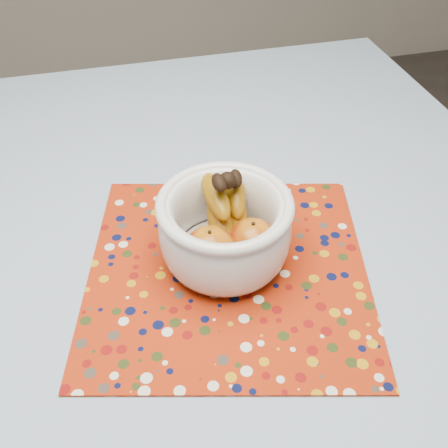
# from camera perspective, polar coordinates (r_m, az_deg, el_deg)

# --- Properties ---
(table) EXTENTS (1.20, 1.20, 0.75)m
(table) POSITION_cam_1_polar(r_m,az_deg,el_deg) (0.87, -6.19, -7.20)
(table) COLOR brown
(table) RESTS_ON ground
(tablecloth) EXTENTS (1.32, 1.32, 0.01)m
(tablecloth) POSITION_cam_1_polar(r_m,az_deg,el_deg) (0.81, -6.61, -3.47)
(tablecloth) COLOR slate
(tablecloth) RESTS_ON table
(placemat) EXTENTS (0.50, 0.50, 0.00)m
(placemat) POSITION_cam_1_polar(r_m,az_deg,el_deg) (0.78, 0.42, -5.00)
(placemat) COLOR #932108
(placemat) RESTS_ON tablecloth
(fruit_bowl) EXTENTS (0.19, 0.19, 0.15)m
(fruit_bowl) POSITION_cam_1_polar(r_m,az_deg,el_deg) (0.75, 0.27, -0.19)
(fruit_bowl) COLOR silver
(fruit_bowl) RESTS_ON placemat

